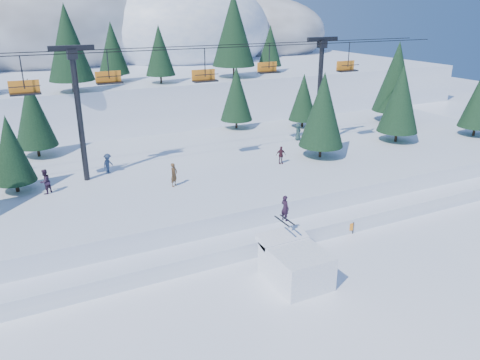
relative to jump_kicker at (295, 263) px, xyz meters
name	(u,v)px	position (x,y,z in m)	size (l,w,h in m)	color
ground	(310,294)	(-0.04, -1.67, -1.15)	(160.00, 160.00, 0.00)	white
mid_shelf	(194,177)	(-0.04, 16.33, 0.10)	(70.00, 22.00, 2.50)	white
berm	(246,230)	(-0.04, 6.33, -0.60)	(70.00, 6.00, 1.10)	white
mountain_ridge	(52,41)	(-5.12, 71.67, 8.50)	(119.00, 61.45, 26.46)	white
jump_kicker	(295,263)	(0.00, 0.00, 0.00)	(3.07, 4.32, 4.91)	white
chairlift	(199,84)	(0.71, 16.38, 8.17)	(46.00, 3.21, 10.28)	black
conifer_stand	(211,109)	(2.21, 17.48, 5.72)	(62.56, 17.77, 9.24)	black
distant_skiers	(169,161)	(-2.51, 15.53, 2.22)	(25.52, 7.72, 1.86)	#342036
banner_near	(335,228)	(5.74, 3.67, -0.61)	(2.75, 0.84, 0.90)	black
banner_far	(374,214)	(9.90, 4.31, -0.61)	(2.84, 0.38, 0.90)	black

